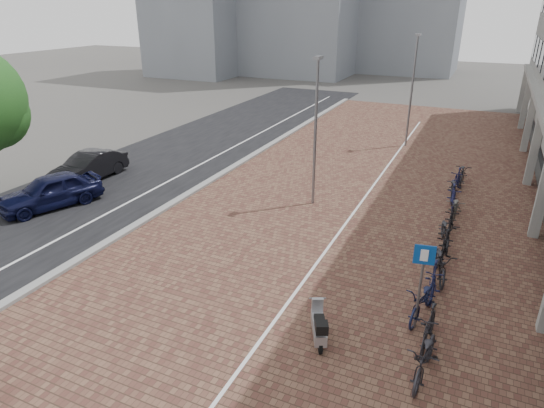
{
  "coord_description": "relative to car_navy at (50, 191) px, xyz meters",
  "views": [
    {
      "loc": [
        6.49,
        -8.12,
        7.96
      ],
      "look_at": [
        0.0,
        6.0,
        1.3
      ],
      "focal_mm": 30.96,
      "sensor_mm": 36.0,
      "label": 1
    }
  ],
  "objects": [
    {
      "name": "curb",
      "position": [
        4.53,
        7.4,
        -0.64
      ],
      "size": [
        0.35,
        42.0,
        0.14
      ],
      "primitive_type": "cube",
      "color": "gray",
      "rests_on": "ground"
    },
    {
      "name": "street_asphalt",
      "position": [
        0.63,
        7.4,
        -0.71
      ],
      "size": [
        8.0,
        50.0,
        0.03
      ],
      "primitive_type": "cube",
      "color": "black",
      "rests_on": "ground"
    },
    {
      "name": "plaza_brick",
      "position": [
        11.63,
        7.4,
        -0.7
      ],
      "size": [
        14.5,
        42.0,
        0.04
      ],
      "primitive_type": "cube",
      "color": "brown",
      "rests_on": "ground"
    },
    {
      "name": "car_navy",
      "position": [
        0.0,
        0.0,
        0.0
      ],
      "size": [
        3.11,
        4.5,
        1.42
      ],
      "primitive_type": "imported",
      "rotation": [
        0.0,
        0.0,
        -0.38
      ],
      "color": "black",
      "rests_on": "ground"
    },
    {
      "name": "parking_line",
      "position": [
        11.83,
        7.4,
        -0.68
      ],
      "size": [
        0.1,
        30.0,
        0.0
      ],
      "primitive_type": "cube",
      "color": "white",
      "rests_on": "plaza_brick"
    },
    {
      "name": "car_dark",
      "position": [
        -1.01,
        3.2,
        -0.04
      ],
      "size": [
        1.48,
        4.09,
        1.34
      ],
      "primitive_type": "imported",
      "rotation": [
        0.0,
        0.0,
        -0.01
      ],
      "color": "black",
      "rests_on": "ground"
    },
    {
      "name": "ground",
      "position": [
        9.63,
        -4.6,
        -0.71
      ],
      "size": [
        140.0,
        140.0,
        0.0
      ],
      "primitive_type": "plane",
      "color": "#474442",
      "rests_on": "ground"
    },
    {
      "name": "lane_line",
      "position": [
        2.63,
        7.4,
        -0.69
      ],
      "size": [
        0.12,
        44.0,
        0.0
      ],
      "primitive_type": "cube",
      "color": "white",
      "rests_on": "street_asphalt"
    },
    {
      "name": "lamp_near",
      "position": [
        9.94,
        4.93,
        2.32
      ],
      "size": [
        0.12,
        0.12,
        6.06
      ],
      "primitive_type": "cylinder",
      "color": "slate",
      "rests_on": "ground"
    },
    {
      "name": "parking_sign",
      "position": [
        15.31,
        -1.92,
        0.98
      ],
      "size": [
        0.52,
        0.13,
        2.51
      ],
      "rotation": [
        0.0,
        0.0,
        0.18
      ],
      "color": "slate",
      "rests_on": "ground"
    },
    {
      "name": "bike_row",
      "position": [
        15.55,
        3.3,
        -0.19
      ],
      "size": [
        1.32,
        15.81,
        1.05
      ],
      "color": "#242328",
      "rests_on": "ground"
    },
    {
      "name": "lamp_far",
      "position": [
        11.97,
        15.7,
        2.47
      ],
      "size": [
        0.12,
        0.12,
        6.37
      ],
      "primitive_type": "cylinder",
      "color": "gray",
      "rests_on": "ground"
    },
    {
      "name": "scooter_front",
      "position": [
        13.15,
        -3.42,
        -0.23
      ],
      "size": [
        0.98,
        1.45,
        0.96
      ],
      "primitive_type": null,
      "rotation": [
        0.0,
        0.0,
        0.44
      ],
      "color": "#A5A5AA",
      "rests_on": "ground"
    }
  ]
}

